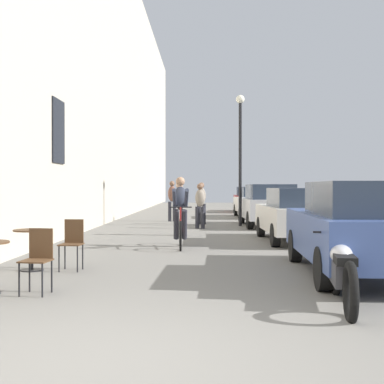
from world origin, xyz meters
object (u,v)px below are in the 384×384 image
object	(u,v)px
parked_motorcycle	(342,273)
pedestrian_near	(179,205)
pedestrian_mid	(200,203)
parked_car_fourth	(255,202)
cafe_chair_near_toward_street	(38,256)
pedestrian_furthest	(172,199)
cafe_table_mid	(32,241)
cyclist_on_bicycle	(180,214)
cafe_chair_mid_toward_street	(72,241)
parked_car_second	(297,214)
street_lamp	(240,143)
pedestrian_far	(202,201)
parked_car_fifth	(249,199)
parked_car_third	(268,205)
parked_car_nearest	(359,227)

from	to	relation	value
parked_motorcycle	pedestrian_near	bearing A→B (deg)	104.97
pedestrian_mid	parked_car_fourth	world-z (taller)	pedestrian_mid
cafe_chair_near_toward_street	pedestrian_furthest	world-z (taller)	pedestrian_furthest
cafe_table_mid	pedestrian_near	world-z (taller)	pedestrian_near
parked_motorcycle	cyclist_on_bicycle	bearing A→B (deg)	110.56
cafe_chair_mid_toward_street	parked_car_fourth	xyz separation A→B (m)	(4.76, 15.78, 0.23)
parked_motorcycle	parked_car_second	bearing A→B (deg)	84.20
street_lamp	parked_car_fourth	distance (m)	6.01
cafe_table_mid	pedestrian_far	xyz separation A→B (m)	(2.92, 11.32, 0.40)
cafe_table_mid	parked_car_fifth	xyz separation A→B (m)	(5.64, 21.40, 0.24)
pedestrian_far	parked_car_fourth	distance (m)	5.21
pedestrian_furthest	parked_car_fifth	world-z (taller)	pedestrian_furthest
parked_car_second	parked_motorcycle	world-z (taller)	parked_car_second
cyclist_on_bicycle	pedestrian_furthest	distance (m)	9.48
cafe_chair_near_toward_street	cafe_table_mid	xyz separation A→B (m)	(-0.73, 1.93, 0.00)
street_lamp	parked_car_second	distance (m)	6.13
pedestrian_near	pedestrian_mid	bearing A→B (deg)	76.85
cyclist_on_bicycle	pedestrian_far	world-z (taller)	cyclist_on_bicycle
cyclist_on_bicycle	parked_car_second	world-z (taller)	cyclist_on_bicycle
pedestrian_near	street_lamp	bearing A→B (deg)	61.15
parked_car_fourth	cafe_chair_near_toward_street	bearing A→B (deg)	-104.88
cafe_chair_near_toward_street	parked_car_fourth	distance (m)	18.41
parked_car_third	parked_car_fourth	size ratio (longest dim) A/B	1.08
cafe_chair_mid_toward_street	parked_car_second	distance (m)	6.80
pedestrian_far	cyclist_on_bicycle	bearing A→B (deg)	-93.50
parked_car_fourth	parked_motorcycle	distance (m)	18.43
street_lamp	parked_car_fourth	world-z (taller)	street_lamp
cafe_chair_near_toward_street	cyclist_on_bicycle	size ratio (longest dim) A/B	0.51
cyclist_on_bicycle	pedestrian_mid	world-z (taller)	cyclist_on_bicycle
cafe_chair_near_toward_street	parked_car_second	world-z (taller)	parked_car_second
parked_car_third	pedestrian_near	bearing A→B (deg)	-130.45
parked_motorcycle	cafe_chair_mid_toward_street	bearing A→B (deg)	146.87
parked_car_second	parked_car_fourth	xyz separation A→B (m)	(-0.03, 10.97, 0.00)
pedestrian_near	parked_car_fourth	size ratio (longest dim) A/B	0.40
cafe_chair_mid_toward_street	parked_car_second	world-z (taller)	parked_car_second
pedestrian_furthest	cafe_chair_mid_toward_street	bearing A→B (deg)	-94.28
cyclist_on_bicycle	parked_motorcycle	world-z (taller)	cyclist_on_bicycle
pedestrian_near	pedestrian_far	distance (m)	4.73
cafe_chair_mid_toward_street	parked_car_third	bearing A→B (deg)	65.29
parked_car_fourth	parked_motorcycle	size ratio (longest dim) A/B	1.92
cafe_chair_mid_toward_street	parked_car_fourth	bearing A→B (deg)	73.20
parked_car_fourth	parked_car_fifth	size ratio (longest dim) A/B	0.99
parked_car_nearest	pedestrian_mid	bearing A→B (deg)	105.65
cafe_chair_near_toward_street	cafe_table_mid	bearing A→B (deg)	110.71
cafe_chair_mid_toward_street	parked_car_third	xyz separation A→B (m)	(4.70, 10.21, 0.29)
street_lamp	pedestrian_far	bearing A→B (deg)	148.79
parked_car_fourth	cafe_chair_mid_toward_street	bearing A→B (deg)	-106.80
cyclist_on_bicycle	pedestrian_furthest	bearing A→B (deg)	94.75
cyclist_on_bicycle	street_lamp	xyz separation A→B (m)	(1.93, 6.90, 2.30)
cyclist_on_bicycle	parked_motorcycle	size ratio (longest dim) A/B	0.82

